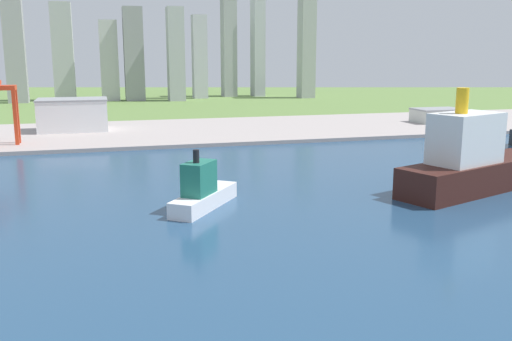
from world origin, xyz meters
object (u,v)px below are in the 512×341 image
ferry_boat (202,191)px  warehouse_main (73,115)px  cargo_ship (474,163)px  warehouse_annex (438,115)px

ferry_boat → warehouse_main: size_ratio=0.78×
cargo_ship → warehouse_annex: size_ratio=2.24×
warehouse_annex → ferry_boat: bearing=-138.8°
warehouse_main → warehouse_annex: 284.94m
cargo_ship → ferry_boat: bearing=178.5°
cargo_ship → warehouse_main: 285.83m
cargo_ship → warehouse_annex: 235.27m
ferry_boat → warehouse_main: bearing=103.2°
warehouse_annex → warehouse_main: bearing=174.6°
warehouse_main → cargo_ship: bearing=-54.0°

